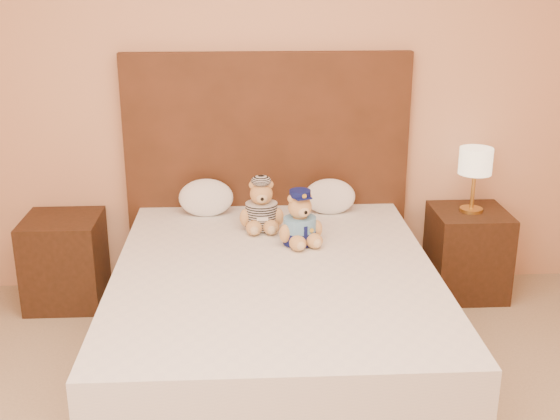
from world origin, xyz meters
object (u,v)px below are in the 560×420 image
object	(u,v)px
bed	(275,317)
lamp	(475,164)
pillow_right	(330,195)
pillow_left	(206,196)
nightstand_left	(65,261)
teddy_police	(300,218)
teddy_prisoner	(261,205)
nightstand_right	(467,252)

from	to	relation	value
bed	lamp	world-z (taller)	lamp
bed	pillow_right	bearing A→B (deg)	65.70
bed	pillow_right	distance (m)	0.99
pillow_left	nightstand_left	bearing A→B (deg)	-178.03
teddy_police	teddy_prisoner	xyz separation A→B (m)	(-0.20, 0.23, -0.00)
nightstand_left	lamp	xyz separation A→B (m)	(2.50, 0.00, 0.57)
nightstand_left	nightstand_right	xyz separation A→B (m)	(2.50, 0.00, 0.00)
teddy_police	pillow_right	xyz separation A→B (m)	(0.23, 0.51, -0.04)
pillow_left	pillow_right	bearing A→B (deg)	0.00
nightstand_left	pillow_right	bearing A→B (deg)	1.06
lamp	teddy_prisoner	xyz separation A→B (m)	(-1.30, -0.25, -0.15)
nightstand_right	pillow_left	bearing A→B (deg)	178.94
nightstand_right	teddy_prisoner	distance (m)	1.39
teddy_prisoner	pillow_left	distance (m)	0.43
lamp	teddy_prisoner	bearing A→B (deg)	-169.12
lamp	teddy_prisoner	size ratio (longest dim) A/B	1.35
teddy_police	pillow_right	bearing A→B (deg)	47.41
nightstand_right	lamp	world-z (taller)	lamp
teddy_police	pillow_left	bearing A→B (deg)	116.75
nightstand_right	pillow_right	distance (m)	0.96
nightstand_right	lamp	xyz separation A→B (m)	(-0.00, 0.00, 0.57)
bed	nightstand_left	distance (m)	1.48
bed	pillow_right	size ratio (longest dim) A/B	6.39
pillow_left	teddy_police	bearing A→B (deg)	-44.29
nightstand_right	pillow_left	xyz separation A→B (m)	(-1.63, 0.03, 0.39)
pillow_right	teddy_prisoner	bearing A→B (deg)	-146.64
lamp	teddy_police	world-z (taller)	lamp
bed	pillow_left	distance (m)	0.99
bed	teddy_police	bearing A→B (deg)	64.62
lamp	teddy_prisoner	world-z (taller)	lamp
teddy_police	pillow_left	xyz separation A→B (m)	(-0.53, 0.51, -0.03)
teddy_police	teddy_prisoner	size ratio (longest dim) A/B	1.02
bed	teddy_prisoner	world-z (taller)	teddy_prisoner
lamp	pillow_left	world-z (taller)	lamp
nightstand_left	lamp	size ratio (longest dim) A/B	1.38
nightstand_right	pillow_right	xyz separation A→B (m)	(-0.88, 0.03, 0.39)
nightstand_left	bed	bearing A→B (deg)	-32.62
nightstand_left	pillow_right	size ratio (longest dim) A/B	1.76
teddy_prisoner	pillow_right	bearing A→B (deg)	31.16
nightstand_left	teddy_police	world-z (taller)	teddy_police
bed	teddy_prisoner	bearing A→B (deg)	95.25
nightstand_right	nightstand_left	bearing A→B (deg)	180.00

